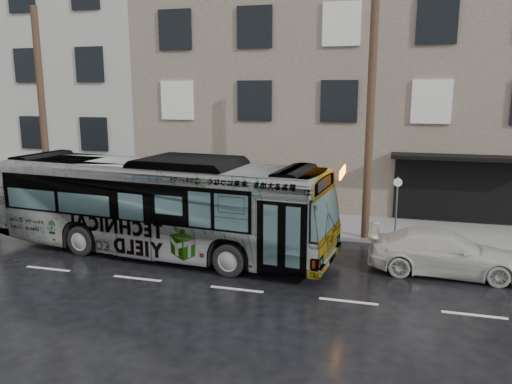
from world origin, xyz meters
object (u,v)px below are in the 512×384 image
(utility_pole_front, at_px, (370,119))
(white_sedan, at_px, (444,252))
(sign_post, at_px, (396,209))
(utility_pole_rear, at_px, (43,114))
(bus, at_px, (159,205))

(utility_pole_front, relative_size, white_sedan, 1.93)
(white_sedan, bearing_deg, utility_pole_front, 43.28)
(sign_post, xyz_separation_m, white_sedan, (1.48, -2.80, -0.67))
(utility_pole_rear, distance_m, sign_post, 15.46)
(utility_pole_front, distance_m, bus, 8.21)
(utility_pole_front, height_order, white_sedan, utility_pole_front)
(utility_pole_front, distance_m, white_sedan, 5.50)
(utility_pole_front, xyz_separation_m, bus, (-6.94, -3.27, -2.93))
(utility_pole_rear, xyz_separation_m, bus, (7.06, -3.27, -2.93))
(utility_pole_front, height_order, sign_post, utility_pole_front)
(sign_post, height_order, bus, bus)
(sign_post, distance_m, bus, 8.69)
(utility_pole_rear, bearing_deg, white_sedan, -9.59)
(utility_pole_front, xyz_separation_m, sign_post, (1.10, 0.00, -3.30))
(utility_pole_rear, height_order, bus, utility_pole_rear)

